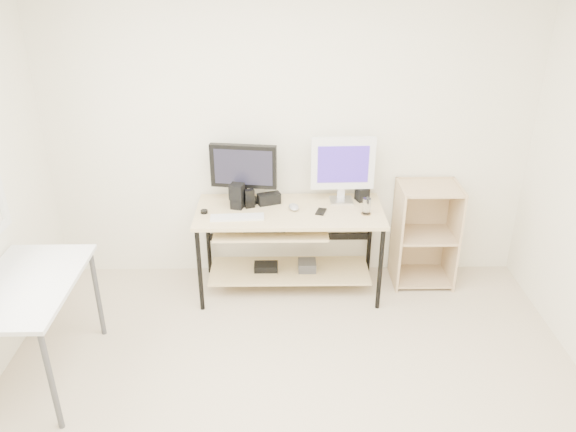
{
  "coord_description": "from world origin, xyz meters",
  "views": [
    {
      "loc": [
        -0.07,
        -2.41,
        2.66
      ],
      "look_at": [
        -0.02,
        1.3,
        0.87
      ],
      "focal_mm": 35.0,
      "sensor_mm": 36.0,
      "label": 1
    }
  ],
  "objects_px": {
    "white_imac": "(343,165)",
    "audio_controller": "(249,199)",
    "desk": "(286,233)",
    "side_table": "(28,293)",
    "black_monitor": "(244,170)",
    "shelf_unit": "(424,232)"
  },
  "relations": [
    {
      "from": "desk",
      "to": "audio_controller",
      "type": "distance_m",
      "value": 0.42
    },
    {
      "from": "desk",
      "to": "white_imac",
      "type": "xyz_separation_m",
      "value": [
        0.46,
        0.16,
        0.53
      ]
    },
    {
      "from": "white_imac",
      "to": "audio_controller",
      "type": "xyz_separation_m",
      "value": [
        -0.75,
        -0.11,
        -0.24
      ]
    },
    {
      "from": "shelf_unit",
      "to": "side_table",
      "type": "bearing_deg",
      "value": -156.67
    },
    {
      "from": "white_imac",
      "to": "audio_controller",
      "type": "relative_size",
      "value": 3.58
    },
    {
      "from": "side_table",
      "to": "white_imac",
      "type": "xyz_separation_m",
      "value": [
        2.11,
        1.22,
        0.4
      ]
    },
    {
      "from": "audio_controller",
      "to": "desk",
      "type": "bearing_deg",
      "value": -28.2
    },
    {
      "from": "side_table",
      "to": "white_imac",
      "type": "relative_size",
      "value": 1.82
    },
    {
      "from": "desk",
      "to": "black_monitor",
      "type": "distance_m",
      "value": 0.62
    },
    {
      "from": "audio_controller",
      "to": "side_table",
      "type": "bearing_deg",
      "value": -159.9
    },
    {
      "from": "shelf_unit",
      "to": "audio_controller",
      "type": "relative_size",
      "value": 5.87
    },
    {
      "from": "black_monitor",
      "to": "white_imac",
      "type": "bearing_deg",
      "value": 8.42
    },
    {
      "from": "shelf_unit",
      "to": "desk",
      "type": "bearing_deg",
      "value": -172.23
    },
    {
      "from": "desk",
      "to": "white_imac",
      "type": "relative_size",
      "value": 2.73
    },
    {
      "from": "desk",
      "to": "side_table",
      "type": "relative_size",
      "value": 1.5
    },
    {
      "from": "shelf_unit",
      "to": "black_monitor",
      "type": "bearing_deg",
      "value": -179.77
    },
    {
      "from": "black_monitor",
      "to": "side_table",
      "type": "bearing_deg",
      "value": -128.97
    },
    {
      "from": "side_table",
      "to": "white_imac",
      "type": "bearing_deg",
      "value": 29.98
    },
    {
      "from": "desk",
      "to": "audio_controller",
      "type": "height_order",
      "value": "audio_controller"
    },
    {
      "from": "desk",
      "to": "black_monitor",
      "type": "xyz_separation_m",
      "value": [
        -0.34,
        0.15,
        0.49
      ]
    },
    {
      "from": "black_monitor",
      "to": "desk",
      "type": "bearing_deg",
      "value": -16.01
    },
    {
      "from": "shelf_unit",
      "to": "black_monitor",
      "type": "distance_m",
      "value": 1.63
    }
  ]
}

